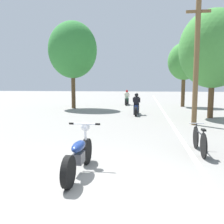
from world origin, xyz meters
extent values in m
plane|color=gray|center=(0.00, 0.00, 0.00)|extent=(120.00, 120.00, 0.00)
cube|color=white|center=(2.48, 12.69, 0.00)|extent=(0.14, 48.00, 0.01)
cylinder|color=brown|center=(3.51, 7.56, 2.93)|extent=(0.24, 0.24, 5.86)
cube|color=brown|center=(3.51, 7.56, 5.26)|extent=(1.10, 0.10, 0.12)
cylinder|color=#513A23|center=(4.94, 10.22, 1.36)|extent=(0.32, 0.32, 2.72)
ellipsoid|color=#42893D|center=(4.94, 10.22, 3.93)|extent=(3.83, 3.44, 4.40)
cylinder|color=#513A23|center=(4.41, 17.12, 1.51)|extent=(0.32, 0.32, 3.03)
ellipsoid|color=#42893D|center=(4.41, 17.12, 3.90)|extent=(2.75, 2.48, 3.17)
cylinder|color=#513A23|center=(-4.60, 14.43, 1.71)|extent=(0.32, 0.32, 3.43)
ellipsoid|color=#337F38|center=(-4.60, 14.43, 4.65)|extent=(3.87, 3.48, 4.45)
cylinder|color=black|center=(-0.24, 1.39, 0.31)|extent=(0.12, 0.62, 0.62)
cylinder|color=black|center=(-0.24, -0.02, 0.31)|extent=(0.12, 0.62, 0.62)
ellipsoid|color=navy|center=(-0.24, 0.69, 0.62)|extent=(0.24, 0.72, 0.21)
cube|color=#4C4C51|center=(-0.24, 0.69, 0.36)|extent=(0.20, 0.36, 0.24)
cylinder|color=silver|center=(-0.24, 1.30, 0.67)|extent=(0.06, 0.23, 0.72)
cylinder|color=silver|center=(-0.24, 1.21, 1.02)|extent=(0.64, 0.04, 0.04)
cylinder|color=black|center=(-0.56, 1.21, 1.02)|extent=(0.11, 0.05, 0.05)
cylinder|color=black|center=(0.08, 1.21, 1.02)|extent=(0.11, 0.05, 0.05)
sphere|color=silver|center=(-0.24, 1.30, 0.94)|extent=(0.22, 0.22, 0.22)
cylinder|color=black|center=(0.62, 11.76, 0.29)|extent=(0.12, 0.59, 0.59)
cylinder|color=black|center=(0.62, 10.23, 0.29)|extent=(0.12, 0.59, 0.59)
cube|color=navy|center=(0.62, 10.99, 0.47)|extent=(0.20, 0.98, 0.28)
cylinder|color=silver|center=(0.62, 11.66, 0.94)|extent=(0.50, 0.03, 0.03)
cylinder|color=#38383D|center=(0.49, 10.94, 0.31)|extent=(0.11, 0.11, 0.61)
cylinder|color=#38383D|center=(0.75, 10.94, 0.31)|extent=(0.11, 0.11, 0.61)
cube|color=black|center=(0.62, 10.97, 0.88)|extent=(0.34, 0.27, 0.56)
cylinder|color=black|center=(0.42, 11.13, 0.94)|extent=(0.08, 0.44, 0.34)
cylinder|color=black|center=(0.82, 11.13, 0.94)|extent=(0.08, 0.44, 0.34)
sphere|color=black|center=(0.62, 11.01, 1.27)|extent=(0.24, 0.24, 0.24)
cylinder|color=black|center=(-0.55, 18.81, 0.31)|extent=(0.12, 0.62, 0.62)
cylinder|color=black|center=(-0.55, 17.45, 0.31)|extent=(0.12, 0.62, 0.62)
cube|color=#0C4723|center=(-0.55, 18.13, 0.49)|extent=(0.20, 0.87, 0.28)
cylinder|color=silver|center=(-0.55, 18.71, 0.97)|extent=(0.50, 0.03, 0.03)
cylinder|color=#38383D|center=(-0.68, 18.08, 0.32)|extent=(0.11, 0.11, 0.63)
cylinder|color=#38383D|center=(-0.42, 18.08, 0.32)|extent=(0.11, 0.11, 0.63)
cube|color=silver|center=(-0.55, 18.11, 0.91)|extent=(0.34, 0.28, 0.58)
cylinder|color=silver|center=(-0.75, 18.27, 0.97)|extent=(0.08, 0.46, 0.35)
cylinder|color=silver|center=(-0.35, 18.27, 0.97)|extent=(0.08, 0.46, 0.35)
sphere|color=#B21919|center=(-0.55, 18.15, 1.30)|extent=(0.23, 0.23, 0.23)
cylinder|color=black|center=(2.72, 3.21, 0.34)|extent=(0.04, 0.68, 0.68)
cylinder|color=black|center=(2.72, 2.22, 0.34)|extent=(0.04, 0.68, 0.68)
cylinder|color=black|center=(2.72, 2.71, 0.58)|extent=(0.04, 0.80, 0.04)
cylinder|color=black|center=(2.72, 2.30, 0.54)|extent=(0.03, 0.03, 0.41)
cube|color=black|center=(2.72, 2.30, 0.75)|extent=(0.10, 0.20, 0.05)
cylinder|color=black|center=(2.72, 3.16, 0.56)|extent=(0.03, 0.03, 0.44)
cylinder|color=silver|center=(2.72, 3.16, 0.78)|extent=(0.44, 0.03, 0.03)
camera|label=1|loc=(1.17, -4.15, 1.95)|focal=38.00mm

